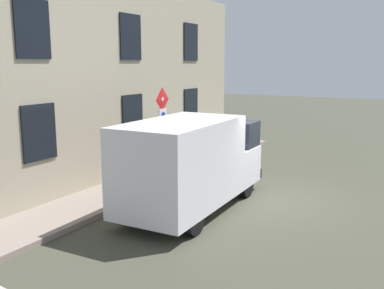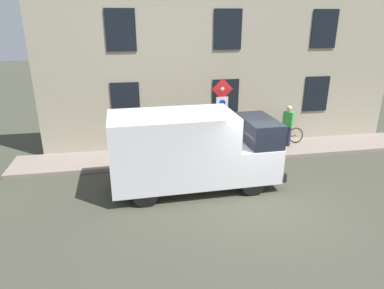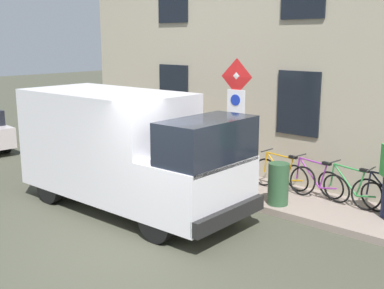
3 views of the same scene
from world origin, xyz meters
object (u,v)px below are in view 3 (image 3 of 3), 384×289
Objects in this scene: litter_bin at (278,184)px; bicycle_orange at (283,174)px; bicycle_green at (352,189)px; delivery_van at (126,148)px; bicycle_purple at (316,181)px; sign_post_stacked at (236,113)px.

bicycle_orange is at bearing 26.36° from litter_bin.
bicycle_orange is (-0.00, 1.68, 0.00)m from bicycle_green.
bicycle_orange is 1.91× the size of litter_bin.
litter_bin is at bearing 118.60° from bicycle_orange.
delivery_van is 4.24m from bicycle_purple.
litter_bin is (-0.94, 1.22, 0.08)m from bicycle_green.
sign_post_stacked is 1.71× the size of bicycle_orange.
sign_post_stacked is 2.92m from bicycle_green.
delivery_van is 4.85m from bicycle_green.
bicycle_green is at bearing -177.74° from bicycle_orange.
sign_post_stacked is 2.50m from delivery_van.
sign_post_stacked is 0.55× the size of delivery_van.
sign_post_stacked reaches higher than litter_bin.
bicycle_orange is at bearing -27.72° from sign_post_stacked.
litter_bin is (-0.94, -0.47, 0.08)m from bicycle_orange.
delivery_van is 3.14× the size of bicycle_purple.
delivery_van reaches higher than bicycle_orange.
bicycle_green and bicycle_purple have the same top height.
litter_bin reaches higher than bicycle_purple.
sign_post_stacked reaches higher than bicycle_purple.
delivery_van is at bearing 129.27° from litter_bin.
litter_bin is at bearing 37.73° from delivery_van.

